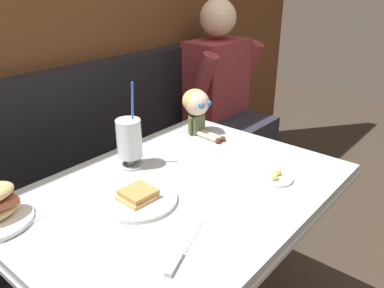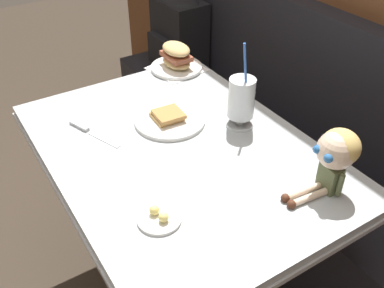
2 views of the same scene
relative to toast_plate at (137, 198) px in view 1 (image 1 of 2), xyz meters
The scene contains 9 objects.
wood_panel_wall 0.95m from the toast_plate, 79.74° to the left, with size 4.40×0.08×2.40m, color brown.
booth_bench 0.74m from the toast_plate, 75.64° to the left, with size 2.60×0.48×1.00m.
diner_table 0.26m from the toast_plate, 17.11° to the right, with size 1.11×0.81×0.74m.
toast_plate is the anchor object (origin of this frame).
milkshake_glass 0.26m from the toast_plate, 52.63° to the left, with size 0.10×0.10×0.32m.
butter_saucer 0.48m from the toast_plate, 33.10° to the right, with size 0.12×0.12×0.04m.
butter_knife 0.29m from the toast_plate, 111.34° to the right, with size 0.23×0.10×0.01m.
seated_doll 0.60m from the toast_plate, 21.13° to the left, with size 0.12×0.22×0.20m.
diner_patron 1.29m from the toast_plate, 24.45° to the left, with size 0.55×0.48×0.81m.
Camera 1 is at (-0.82, -0.56, 1.39)m, focal length 36.08 mm.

